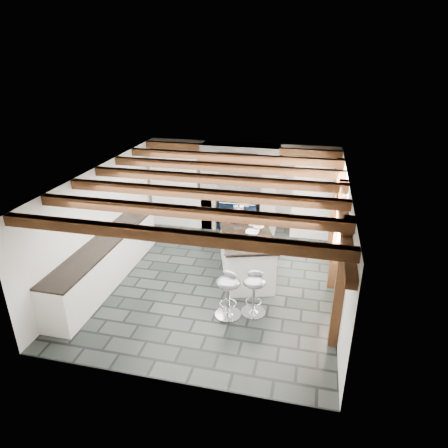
% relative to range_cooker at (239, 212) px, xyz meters
% --- Properties ---
extents(ground, '(6.00, 6.00, 0.00)m').
position_rel_range_cooker_xyz_m(ground, '(0.00, -2.68, -0.47)').
color(ground, black).
rests_on(ground, ground).
extents(room_shell, '(6.00, 6.03, 6.00)m').
position_rel_range_cooker_xyz_m(room_shell, '(-0.61, -1.26, 0.60)').
color(room_shell, white).
rests_on(room_shell, ground).
extents(range_cooker, '(1.00, 0.63, 0.99)m').
position_rel_range_cooker_xyz_m(range_cooker, '(0.00, 0.00, 0.00)').
color(range_cooker, black).
rests_on(range_cooker, ground).
extents(kitchen_island, '(1.58, 2.20, 1.31)m').
position_rel_range_cooker_xyz_m(kitchen_island, '(0.60, -2.33, 0.04)').
color(kitchen_island, white).
rests_on(kitchen_island, ground).
extents(bar_stool_near, '(0.48, 0.48, 0.86)m').
position_rel_range_cooker_xyz_m(bar_stool_near, '(0.99, -3.73, 0.07)').
color(bar_stool_near, silver).
rests_on(bar_stool_near, ground).
extents(bar_stool_far, '(0.58, 0.58, 0.90)m').
position_rel_range_cooker_xyz_m(bar_stool_far, '(0.56, -3.90, 0.09)').
color(bar_stool_far, silver).
rests_on(bar_stool_far, ground).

